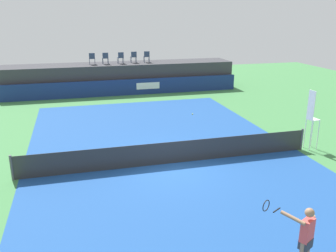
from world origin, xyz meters
name	(u,v)px	position (x,y,z in m)	size (l,w,h in m)	color
ground_plane	(155,140)	(0.00, 3.00, 0.00)	(48.00, 48.00, 0.00)	#3D7A42
court_inner	(171,163)	(0.00, 0.00, 0.00)	(12.00, 22.00, 0.00)	#1C478C
sponsor_wall	(124,87)	(0.01, 13.50, 0.60)	(18.00, 0.22, 1.20)	navy
spectator_platform	(121,77)	(0.00, 15.30, 1.10)	(18.00, 2.80, 2.20)	#38383D
spectator_chair_far_left	(92,58)	(-2.18, 15.12, 2.69)	(0.46, 0.46, 0.89)	#2D3D56
spectator_chair_left	(105,58)	(-1.16, 15.11, 2.69)	(0.44, 0.44, 0.89)	#2D3D56
spectator_chair_center	(121,57)	(0.03, 15.12, 2.69)	(0.47, 0.47, 0.89)	#2D3D56
spectator_chair_right	(134,57)	(1.09, 15.32, 2.69)	(0.46, 0.46, 0.89)	#2D3D56
spectator_chair_far_right	(147,56)	(2.14, 15.28, 2.69)	(0.47, 0.47, 0.89)	#2D3D56
umpire_chair	(312,116)	(6.57, -0.01, 1.59)	(0.46, 0.46, 2.76)	white
tennis_net	(171,153)	(0.00, 0.00, 0.47)	(12.40, 0.02, 0.95)	#2D2D2D
net_post_near	(12,168)	(-6.20, 0.00, 0.50)	(0.10, 0.10, 1.00)	#4C4C51
net_post_far	(302,139)	(6.20, 0.00, 0.50)	(0.10, 0.10, 1.00)	#4C4C51
tennis_player	(305,238)	(1.28, -7.24, 0.96)	(1.08, 1.03, 1.77)	white
tennis_ball	(192,114)	(3.27, 6.95, 0.04)	(0.07, 0.07, 0.07)	#D8EA33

